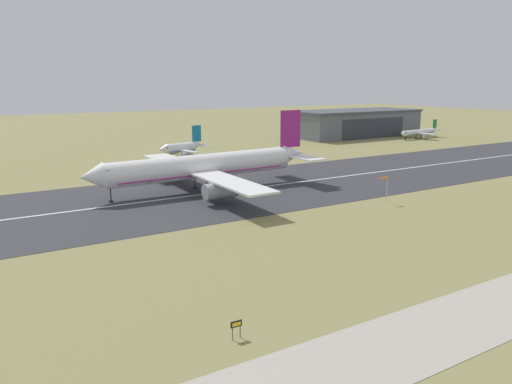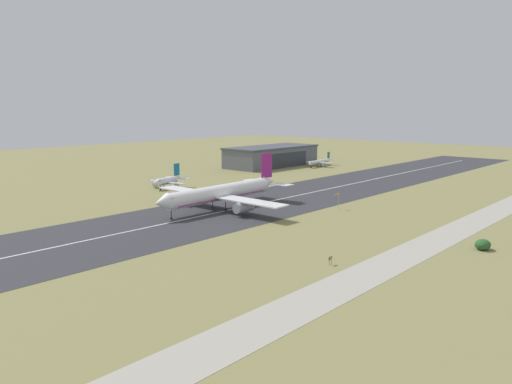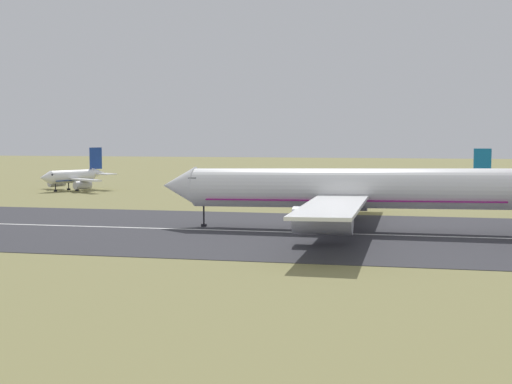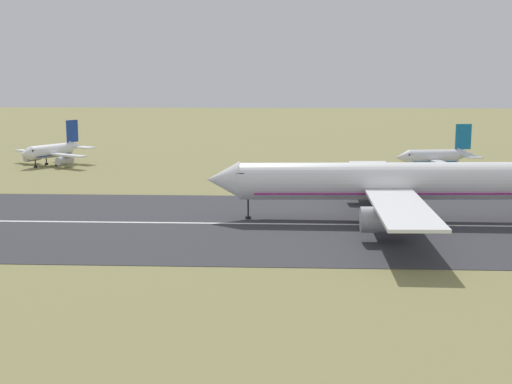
{
  "view_description": "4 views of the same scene",
  "coord_description": "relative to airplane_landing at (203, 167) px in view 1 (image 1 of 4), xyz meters",
  "views": [
    {
      "loc": [
        -51.2,
        -3.56,
        25.03
      ],
      "look_at": [
        -7.77,
        67.29,
        6.49
      ],
      "focal_mm": 35.0,
      "sensor_mm": 36.0,
      "label": 1
    },
    {
      "loc": [
        -120.69,
        -23.82,
        35.03
      ],
      "look_at": [
        -13.31,
        72.89,
        10.5
      ],
      "focal_mm": 35.0,
      "sensor_mm": 36.0,
      "label": 2
    },
    {
      "loc": [
        4.63,
        1.41,
        13.25
      ],
      "look_at": [
        -13.58,
        87.4,
        6.16
      ],
      "focal_mm": 50.0,
      "sensor_mm": 36.0,
      "label": 3
    },
    {
      "loc": [
        -17.83,
        -4.22,
        22.0
      ],
      "look_at": [
        -21.47,
        73.6,
        8.57
      ],
      "focal_mm": 50.0,
      "sensor_mm": 36.0,
      "label": 4
    }
  ],
  "objects": [
    {
      "name": "runway_strip",
      "position": [
        2.32,
        -3.34,
        -5.69
      ],
      "size": [
        486.16,
        45.78,
        0.06
      ],
      "primitive_type": "cube",
      "color": "#333338",
      "rests_on": "ground_plane"
    },
    {
      "name": "airplane_parked_west",
      "position": [
        15.57,
        49.56,
        -2.35
      ],
      "size": [
        17.82,
        19.54,
        10.5
      ],
      "color": "silver",
      "rests_on": "ground_plane"
    },
    {
      "name": "taxiway_road",
      "position": [
        2.32,
        -72.77,
        -5.69
      ],
      "size": [
        364.62,
        10.31,
        0.05
      ],
      "primitive_type": "cube",
      "color": "#A8A393",
      "rests_on": "ground_plane"
    },
    {
      "name": "runway_centreline",
      "position": [
        2.32,
        -3.34,
        -5.65
      ],
      "size": [
        437.54,
        0.7,
        0.01
      ],
      "primitive_type": "cube",
      "color": "silver",
      "rests_on": "runway_strip"
    },
    {
      "name": "runway_sign",
      "position": [
        -26.92,
        -63.43,
        -4.32
      ],
      "size": [
        1.24,
        0.13,
        1.91
      ],
      "color": "#4C4C51",
      "rests_on": "ground_plane"
    },
    {
      "name": "hangar_building",
      "position": [
        111.56,
        71.1,
        0.3
      ],
      "size": [
        61.69,
        25.35,
        11.99
      ],
      "color": "slate",
      "rests_on": "ground_plane"
    },
    {
      "name": "windsock_pole",
      "position": [
        26.39,
        -30.33,
        -0.68
      ],
      "size": [
        2.72,
        1.08,
        5.61
      ],
      "color": "#B7B7BC",
      "rests_on": "ground_plane"
    },
    {
      "name": "ground_plane",
      "position": [
        2.32,
        -51.38,
        -5.72
      ],
      "size": [
        726.16,
        726.16,
        0.0
      ],
      "primitive_type": "plane",
      "color": "olive"
    },
    {
      "name": "airplane_landing",
      "position": [
        0.0,
        0.0,
        0.0
      ],
      "size": [
        56.29,
        57.87,
        17.92
      ],
      "color": "white",
      "rests_on": "ground_plane"
    },
    {
      "name": "airplane_parked_east",
      "position": [
        128.75,
        48.02,
        -2.88
      ],
      "size": [
        25.92,
        16.69,
        7.95
      ],
      "color": "silver",
      "rests_on": "ground_plane"
    }
  ]
}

